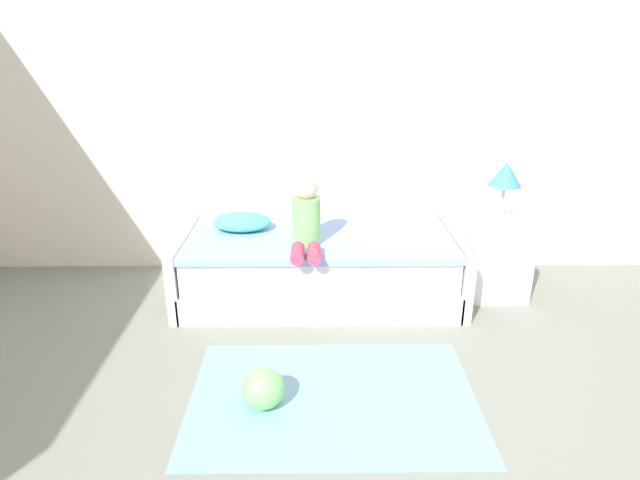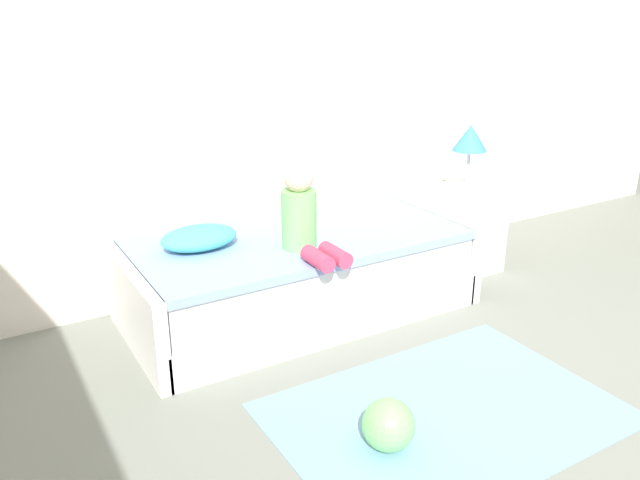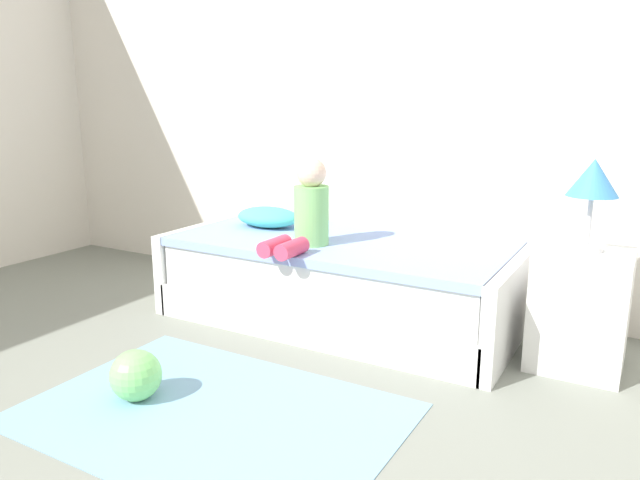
# 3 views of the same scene
# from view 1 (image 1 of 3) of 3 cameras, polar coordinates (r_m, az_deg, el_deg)

# --- Properties ---
(wall_rear) EXTENTS (7.20, 0.10, 2.90)m
(wall_rear) POSITION_cam_1_polar(r_m,az_deg,el_deg) (4.49, 8.37, 14.82)
(wall_rear) COLOR silver
(wall_rear) RESTS_ON ground
(bed) EXTENTS (2.11, 1.00, 0.50)m
(bed) POSITION_cam_1_polar(r_m,az_deg,el_deg) (4.16, -0.03, -2.66)
(bed) COLOR white
(bed) RESTS_ON ground
(nightstand) EXTENTS (0.44, 0.44, 0.60)m
(nightstand) POSITION_cam_1_polar(r_m,az_deg,el_deg) (4.37, 17.95, -1.78)
(nightstand) COLOR white
(nightstand) RESTS_ON ground
(table_lamp) EXTENTS (0.24, 0.24, 0.45)m
(table_lamp) POSITION_cam_1_polar(r_m,az_deg,el_deg) (4.18, 18.93, 6.29)
(table_lamp) COLOR silver
(table_lamp) RESTS_ON nightstand
(child_figure) EXTENTS (0.20, 0.51, 0.50)m
(child_figure) POSITION_cam_1_polar(r_m,az_deg,el_deg) (3.78, -1.47, 2.30)
(child_figure) COLOR #7FC672
(child_figure) RESTS_ON bed
(pillow) EXTENTS (0.44, 0.30, 0.13)m
(pillow) POSITION_cam_1_polar(r_m,az_deg,el_deg) (4.18, -8.23, 1.89)
(pillow) COLOR #4CCCBC
(pillow) RESTS_ON bed
(toy_ball) EXTENTS (0.23, 0.23, 0.23)m
(toy_ball) POSITION_cam_1_polar(r_m,az_deg,el_deg) (3.06, -6.00, -15.26)
(toy_ball) COLOR #7FD872
(toy_ball) RESTS_ON ground
(area_rug) EXTENTS (1.60, 1.10, 0.01)m
(area_rug) POSITION_cam_1_polar(r_m,az_deg,el_deg) (3.16, 1.37, -16.29)
(area_rug) COLOR #7AA8CC
(area_rug) RESTS_ON ground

